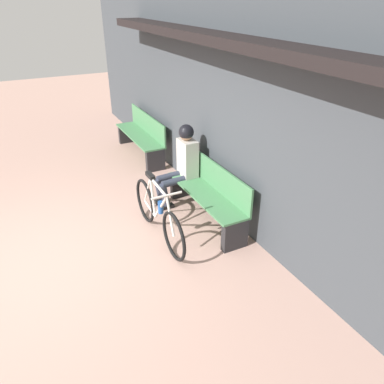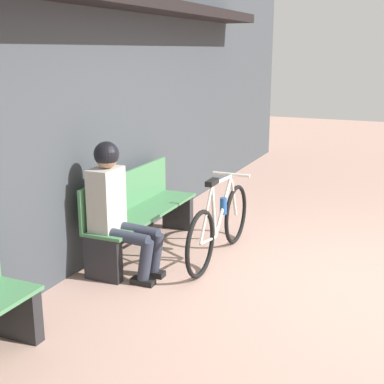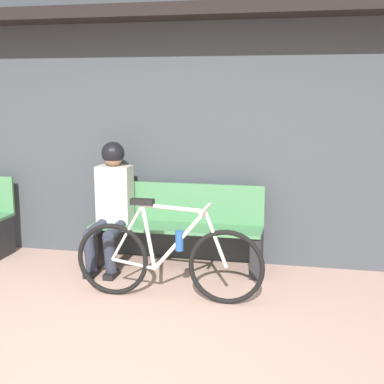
% 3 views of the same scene
% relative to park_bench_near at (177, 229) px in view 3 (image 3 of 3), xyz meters
% --- Properties ---
extents(ground_plane, '(24.00, 24.00, 0.00)m').
position_rel_park_bench_near_xyz_m(ground_plane, '(-0.01, -2.21, -0.40)').
color(ground_plane, tan).
extents(storefront_wall, '(12.00, 0.56, 3.20)m').
position_rel_park_bench_near_xyz_m(storefront_wall, '(-0.01, 0.32, 1.27)').
color(storefront_wall, '#3D4247').
rests_on(storefront_wall, ground_plane).
extents(park_bench_near, '(1.71, 0.42, 0.84)m').
position_rel_park_bench_near_xyz_m(park_bench_near, '(0.00, 0.00, 0.00)').
color(park_bench_near, '#477F51').
rests_on(park_bench_near, ground_plane).
extents(bicycle, '(1.64, 0.40, 0.87)m').
position_rel_park_bench_near_xyz_m(bicycle, '(0.13, -0.84, -0.04)').
color(bicycle, black).
rests_on(bicycle, ground_plane).
extents(person_seated, '(0.34, 0.64, 1.27)m').
position_rel_park_bench_near_xyz_m(person_seated, '(-0.65, -0.11, 0.32)').
color(person_seated, '#2D3342').
rests_on(person_seated, ground_plane).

